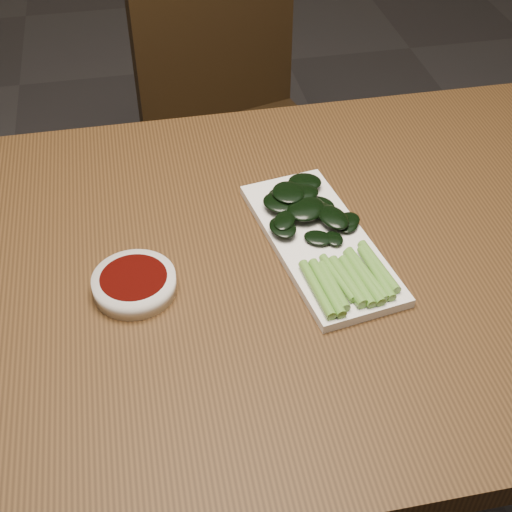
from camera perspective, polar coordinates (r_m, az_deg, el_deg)
name	(u,v)px	position (r m, az deg, el deg)	size (l,w,h in m)	color
table	(239,297)	(1.06, -1.33, -3.33)	(1.40, 0.80, 0.75)	#452B13
chair_far	(236,123)	(1.80, -1.57, 10.62)	(0.51, 0.51, 0.89)	black
sauce_bowl	(134,283)	(0.97, -9.70, -2.18)	(0.11, 0.11, 0.03)	white
serving_plate	(320,242)	(1.04, 5.14, 1.13)	(0.18, 0.33, 0.01)	white
gai_lan	(321,232)	(1.03, 5.23, 1.91)	(0.15, 0.31, 0.02)	#639E36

